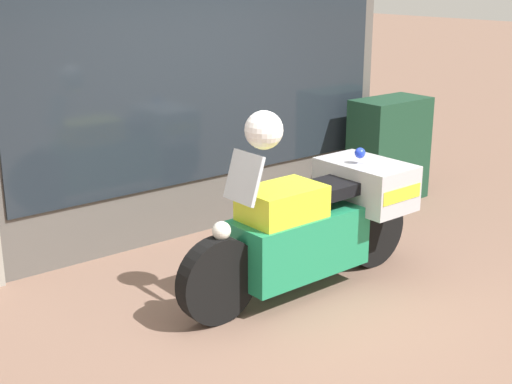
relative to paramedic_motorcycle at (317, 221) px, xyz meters
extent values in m
plane|color=#7A5B4C|center=(-0.29, -0.16, -0.56)|extent=(60.00, 60.00, 0.00)
cube|color=#56514C|center=(-0.29, 1.84, 1.31)|extent=(5.31, 0.40, 3.74)
cube|color=#1E262D|center=(0.14, 1.63, 1.36)|extent=(4.15, 0.02, 2.74)
cube|color=slate|center=(0.10, 1.85, -0.29)|extent=(3.93, 0.30, 0.55)
cube|color=silver|center=(0.10, 1.99, 0.69)|extent=(3.93, 0.02, 1.45)
cube|color=beige|center=(0.10, 1.85, 1.41)|extent=(3.93, 0.30, 0.02)
cube|color=maroon|center=(-1.12, 1.85, 1.45)|extent=(0.18, 0.04, 0.05)
cube|color=navy|center=(0.10, 1.85, 1.45)|extent=(0.18, 0.04, 0.05)
cube|color=#B7B2A8|center=(1.31, 1.85, 1.45)|extent=(0.18, 0.04, 0.05)
cube|color=yellow|center=(-1.11, 1.79, 0.12)|extent=(0.19, 0.03, 0.27)
cube|color=#2D8E42|center=(0.10, 1.79, 0.12)|extent=(0.19, 0.04, 0.27)
cube|color=#2866B7|center=(1.30, 1.79, 0.12)|extent=(0.19, 0.03, 0.27)
cylinder|color=black|center=(-1.01, -0.01, -0.23)|extent=(0.66, 0.15, 0.66)
cylinder|color=black|center=(0.68, 0.01, -0.23)|extent=(0.66, 0.15, 0.66)
cube|color=#1E8456|center=(-0.20, 0.00, -0.14)|extent=(1.15, 0.49, 0.49)
cube|color=yellow|center=(-0.38, -0.01, 0.22)|extent=(0.63, 0.43, 0.28)
cube|color=black|center=(0.06, 0.00, 0.25)|extent=(0.67, 0.36, 0.10)
cube|color=#B7B7BC|center=(0.56, 0.01, 0.21)|extent=(0.51, 0.80, 0.38)
cube|color=yellow|center=(0.56, 0.01, 0.21)|extent=(0.46, 0.81, 0.11)
cube|color=#B2BCC6|center=(-0.76, -0.01, 0.50)|extent=(0.14, 0.33, 0.36)
sphere|color=white|center=(-0.97, -0.01, 0.14)|extent=(0.14, 0.14, 0.14)
sphere|color=blue|center=(0.47, 0.01, 0.49)|extent=(0.09, 0.09, 0.09)
cube|color=#193D28|center=(2.23, 1.20, 0.01)|extent=(0.89, 0.48, 1.15)
sphere|color=white|center=(-0.57, -0.01, 0.83)|extent=(0.29, 0.29, 0.29)
camera|label=1|loc=(-3.77, -3.92, 1.93)|focal=50.00mm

